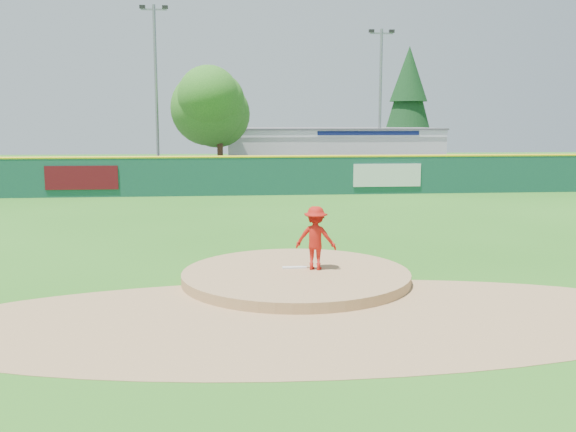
{
  "coord_description": "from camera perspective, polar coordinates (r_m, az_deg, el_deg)",
  "views": [
    {
      "loc": [
        -1.65,
        -15.03,
        3.86
      ],
      "look_at": [
        0.0,
        2.0,
        1.3
      ],
      "focal_mm": 40.0,
      "sensor_mm": 36.0,
      "label": 1
    }
  ],
  "objects": [
    {
      "name": "outfield_fence",
      "position": [
        33.19,
        -2.67,
        3.71
      ],
      "size": [
        40.0,
        0.14,
        2.07
      ],
      "color": "#154539",
      "rests_on": "ground"
    },
    {
      "name": "conifer_tree",
      "position": [
        53.12,
        10.65,
        10.18
      ],
      "size": [
        4.4,
        4.4,
        9.5
      ],
      "color": "#382314",
      "rests_on": "ground"
    },
    {
      "name": "infield_dirt_arc",
      "position": [
        12.74,
        2.19,
        -9.11
      ],
      "size": [
        15.4,
        15.4,
        0.01
      ],
      "primitive_type": "cylinder",
      "color": "#9E774C",
      "rests_on": "ground"
    },
    {
      "name": "light_pole_left",
      "position": [
        42.31,
        -11.65,
        11.31
      ],
      "size": [
        1.75,
        0.25,
        11.0
      ],
      "color": "gray",
      "rests_on": "ground"
    },
    {
      "name": "ground",
      "position": [
        15.61,
        0.71,
        -5.81
      ],
      "size": [
        120.0,
        120.0,
        0.0
      ],
      "primitive_type": "plane",
      "color": "#286B19",
      "rests_on": "ground"
    },
    {
      "name": "pitchers_mound",
      "position": [
        15.61,
        0.71,
        -5.81
      ],
      "size": [
        5.5,
        5.5,
        0.5
      ],
      "primitive_type": "cylinder",
      "color": "#9E774C",
      "rests_on": "ground"
    },
    {
      "name": "pool_building_grp",
      "position": [
        47.69,
        3.73,
        5.85
      ],
      "size": [
        15.2,
        8.2,
        3.31
      ],
      "color": "silver",
      "rests_on": "ground"
    },
    {
      "name": "pitcher",
      "position": [
        15.6,
        2.48,
        -1.97
      ],
      "size": [
        1.13,
        0.87,
        1.55
      ],
      "primitive_type": "imported",
      "rotation": [
        0.0,
        0.0,
        2.82
      ],
      "color": "#B1170F",
      "rests_on": "pitchers_mound"
    },
    {
      "name": "pitching_rubber",
      "position": [
        15.83,
        0.59,
        -4.6
      ],
      "size": [
        0.6,
        0.15,
        0.04
      ],
      "primitive_type": "cube",
      "color": "white",
      "rests_on": "pitchers_mound"
    },
    {
      "name": "parking_lot",
      "position": [
        42.24,
        -3.27,
        3.27
      ],
      "size": [
        44.0,
        16.0,
        0.02
      ],
      "primitive_type": "cube",
      "color": "#38383A",
      "rests_on": "ground"
    },
    {
      "name": "van",
      "position": [
        40.68,
        5.39,
        4.17
      ],
      "size": [
        5.97,
        3.33,
        1.58
      ],
      "primitive_type": "imported",
      "rotation": [
        0.0,
        0.0,
        1.44
      ],
      "color": "silver",
      "rests_on": "parking_lot"
    },
    {
      "name": "light_pole_right",
      "position": [
        45.33,
        8.2,
        10.55
      ],
      "size": [
        1.75,
        0.25,
        10.0
      ],
      "color": "gray",
      "rests_on": "ground"
    },
    {
      "name": "fence_banners",
      "position": [
        33.08,
        -4.48,
        3.53
      ],
      "size": [
        19.27,
        0.04,
        1.2
      ],
      "color": "#5A0C15",
      "rests_on": "ground"
    },
    {
      "name": "deciduous_tree",
      "position": [
        40.04,
        -6.11,
        9.46
      ],
      "size": [
        5.6,
        5.6,
        7.36
      ],
      "color": "#382314",
      "rests_on": "ground"
    }
  ]
}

